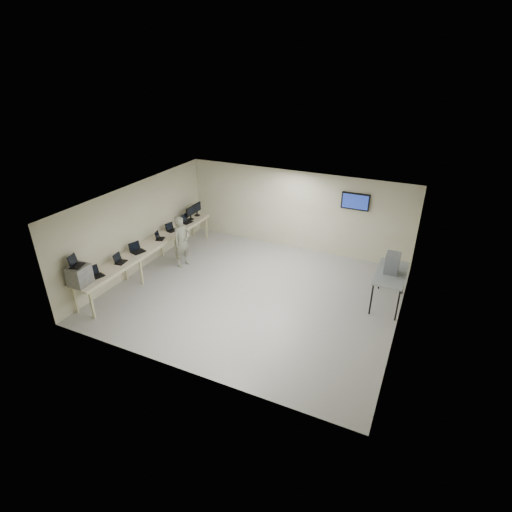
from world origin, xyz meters
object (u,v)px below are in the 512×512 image
at_px(equipment_box, 79,275).
at_px(side_table, 391,275).
at_px(workbench, 151,246).
at_px(soldier, 182,241).

relative_size(equipment_box, side_table, 0.33).
relative_size(workbench, soldier, 3.52).
bearing_deg(side_table, soldier, -175.77).
distance_m(workbench, equipment_box, 2.77).
bearing_deg(soldier, workbench, 144.86).
relative_size(soldier, side_table, 1.03).
height_order(equipment_box, side_table, equipment_box).
xyz_separation_m(equipment_box, soldier, (0.79, 3.41, -0.32)).
bearing_deg(soldier, side_table, -73.23).
relative_size(equipment_box, soldier, 0.31).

